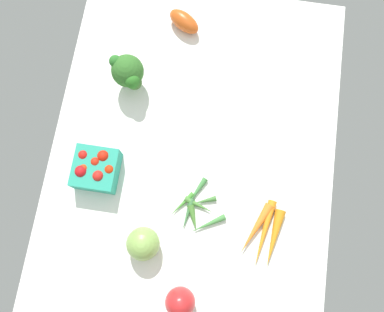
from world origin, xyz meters
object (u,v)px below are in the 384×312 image
object	(u,v)px
carrot_bunch	(265,234)
okra_pile	(196,210)
heirloom_tomato_green	(143,244)
bell_pepper_red	(180,302)
roma_tomato	(184,21)
broccoli_head	(128,73)
berry_basket	(96,169)

from	to	relation	value
carrot_bunch	okra_pile	size ratio (longest dim) A/B	1.15
heirloom_tomato_green	bell_pepper_red	world-z (taller)	bell_pepper_red
okra_pile	roma_tomato	bearing A→B (deg)	-167.88
okra_pile	broccoli_head	world-z (taller)	broccoli_head
bell_pepper_red	berry_basket	size ratio (longest dim) A/B	0.83
roma_tomato	okra_pile	bearing A→B (deg)	133.55
roma_tomato	heirloom_tomato_green	bearing A→B (deg)	121.04
heirloom_tomato_green	berry_basket	xyz separation A→B (cm)	(-16.84, -15.49, -0.66)
heirloom_tomato_green	bell_pepper_red	xyz separation A→B (cm)	(12.03, 11.18, 0.46)
carrot_bunch	roma_tomato	xyz separation A→B (cm)	(-55.75, -29.55, 1.15)
carrot_bunch	okra_pile	world-z (taller)	carrot_bunch
okra_pile	broccoli_head	distance (cm)	40.39
bell_pepper_red	okra_pile	bearing A→B (deg)	178.77
carrot_bunch	broccoli_head	xyz separation A→B (cm)	(-36.01, -41.43, 5.43)
heirloom_tomato_green	broccoli_head	size ratio (longest dim) A/B	0.75
okra_pile	roma_tomato	world-z (taller)	roma_tomato
okra_pile	heirloom_tomato_green	size ratio (longest dim) A/B	1.83
carrot_bunch	roma_tomato	size ratio (longest dim) A/B	1.77
broccoli_head	roma_tomato	world-z (taller)	broccoli_head
okra_pile	heirloom_tomato_green	distance (cm)	16.02
carrot_bunch	heirloom_tomato_green	xyz separation A→B (cm)	(7.03, -29.98, 2.87)
okra_pile	berry_basket	distance (cm)	28.02
okra_pile	roma_tomato	xyz separation A→B (cm)	(-52.33, -11.24, 1.63)
okra_pile	broccoli_head	bearing A→B (deg)	-144.66
broccoli_head	roma_tomato	bearing A→B (deg)	148.97
carrot_bunch	heirloom_tomato_green	distance (cm)	30.93
carrot_bunch	berry_basket	distance (cm)	46.57
berry_basket	roma_tomato	bearing A→B (deg)	160.89
heirloom_tomato_green	carrot_bunch	bearing A→B (deg)	103.20
carrot_bunch	berry_basket	world-z (taller)	berry_basket
heirloom_tomato_green	roma_tomato	xyz separation A→B (cm)	(-62.78, 0.43, -1.72)
broccoli_head	carrot_bunch	bearing A→B (deg)	49.00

